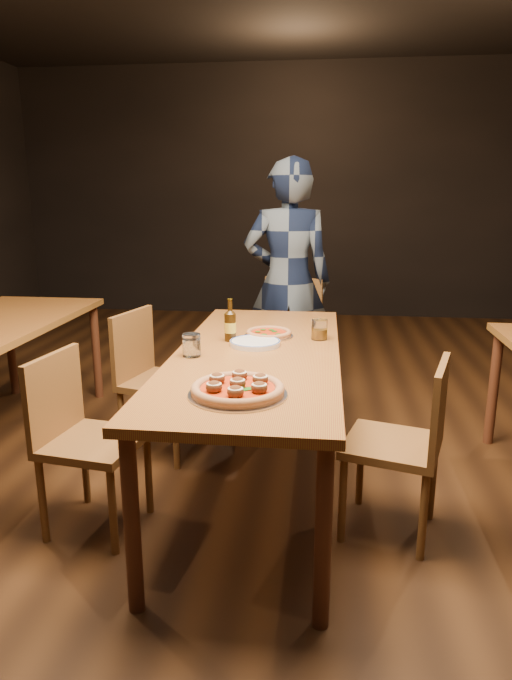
# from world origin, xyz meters

# --- Properties ---
(ground) EXTENTS (9.00, 9.00, 0.00)m
(ground) POSITION_xyz_m (0.00, 0.00, 0.00)
(ground) COLOR black
(room_shell) EXTENTS (9.00, 9.00, 9.00)m
(room_shell) POSITION_xyz_m (0.00, 0.00, 1.86)
(room_shell) COLOR black
(room_shell) RESTS_ON ground
(table_main) EXTENTS (0.80, 2.00, 0.75)m
(table_main) POSITION_xyz_m (0.00, 0.00, 0.68)
(table_main) COLOR maroon
(table_main) RESTS_ON ground
(chair_main_nw) EXTENTS (0.45, 0.45, 0.86)m
(chair_main_nw) POSITION_xyz_m (-0.69, -0.43, 0.43)
(chair_main_nw) COLOR brown
(chair_main_nw) RESTS_ON ground
(chair_main_sw) EXTENTS (0.50, 0.50, 0.88)m
(chair_main_sw) POSITION_xyz_m (-0.60, 0.39, 0.44)
(chair_main_sw) COLOR brown
(chair_main_sw) RESTS_ON ground
(chair_main_e) EXTENTS (0.50, 0.50, 0.86)m
(chair_main_e) POSITION_xyz_m (0.64, -0.29, 0.43)
(chair_main_e) COLOR brown
(chair_main_e) RESTS_ON ground
(chair_end) EXTENTS (0.52, 0.52, 0.94)m
(chair_end) POSITION_xyz_m (0.05, 1.31, 0.47)
(chair_end) COLOR brown
(chair_end) RESTS_ON ground
(pizza_meatball) EXTENTS (0.38, 0.38, 0.07)m
(pizza_meatball) POSITION_xyz_m (-0.00, -0.63, 0.78)
(pizza_meatball) COLOR #B7B7BF
(pizza_meatball) RESTS_ON table_main
(pizza_margherita) EXTENTS (0.26, 0.26, 0.03)m
(pizza_margherita) POSITION_xyz_m (0.03, 0.31, 0.77)
(pizza_margherita) COLOR #B7B7BF
(pizza_margherita) RESTS_ON table_main
(plate_stack) EXTENTS (0.26, 0.26, 0.02)m
(plate_stack) POSITION_xyz_m (-0.02, 0.11, 0.76)
(plate_stack) COLOR white
(plate_stack) RESTS_ON table_main
(beer_bottle) EXTENTS (0.06, 0.06, 0.22)m
(beer_bottle) POSITION_xyz_m (-0.16, 0.18, 0.83)
(beer_bottle) COLOR black
(beer_bottle) RESTS_ON table_main
(water_glass) EXTENTS (0.09, 0.09, 0.11)m
(water_glass) POSITION_xyz_m (-0.30, -0.12, 0.80)
(water_glass) COLOR white
(water_glass) RESTS_ON table_main
(amber_glass) EXTENTS (0.09, 0.09, 0.11)m
(amber_glass) POSITION_xyz_m (0.30, 0.28, 0.80)
(amber_glass) COLOR #AC6A13
(amber_glass) RESTS_ON table_main
(diner) EXTENTS (0.67, 0.47, 1.75)m
(diner) POSITION_xyz_m (0.05, 1.42, 0.88)
(diner) COLOR black
(diner) RESTS_ON ground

